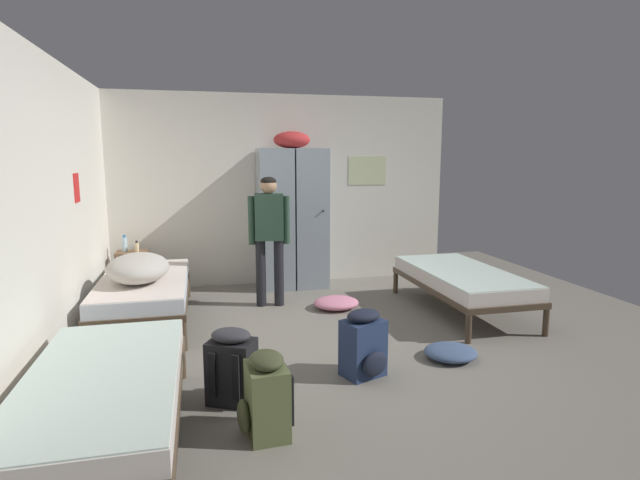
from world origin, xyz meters
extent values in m
plane|color=slate|center=(0.00, 0.00, 0.00)|extent=(7.79, 7.79, 0.00)
cube|color=silver|center=(0.00, 2.46, 1.29)|extent=(4.67, 0.06, 2.57)
cube|color=silver|center=(-2.31, 0.00, 1.29)|extent=(0.06, 4.87, 2.57)
cube|color=beige|center=(1.21, 2.43, 1.55)|extent=(0.55, 0.01, 0.40)
cube|color=red|center=(-2.27, 0.85, 1.45)|extent=(0.01, 0.20, 0.28)
cube|color=#8C99A3|center=(-0.15, 2.15, 0.93)|extent=(0.44, 0.52, 1.85)
cylinder|color=black|center=(-0.03, 1.88, 1.05)|extent=(0.02, 0.03, 0.02)
cube|color=#8C99A3|center=(0.31, 2.15, 0.93)|extent=(0.44, 0.52, 1.85)
cylinder|color=black|center=(0.43, 1.88, 1.05)|extent=(0.02, 0.03, 0.02)
ellipsoid|color=red|center=(0.08, 2.15, 1.96)|extent=(0.48, 0.36, 0.22)
cylinder|color=brown|center=(-2.15, 2.04, 0.28)|extent=(0.03, 0.03, 0.55)
cylinder|color=brown|center=(-1.80, 2.04, 0.28)|extent=(0.03, 0.03, 0.55)
cylinder|color=brown|center=(-2.15, 2.31, 0.28)|extent=(0.03, 0.03, 0.55)
cylinder|color=brown|center=(-1.80, 2.31, 0.28)|extent=(0.03, 0.03, 0.55)
cube|color=brown|center=(-1.98, 2.17, 0.19)|extent=(0.38, 0.30, 0.02)
cube|color=brown|center=(-1.98, 2.17, 0.56)|extent=(0.38, 0.30, 0.02)
cylinder|color=#473828|center=(2.15, 1.51, 0.14)|extent=(0.06, 0.06, 0.28)
cylinder|color=#473828|center=(1.31, 1.51, 0.14)|extent=(0.06, 0.06, 0.28)
cylinder|color=#473828|center=(2.15, -0.33, 0.14)|extent=(0.06, 0.06, 0.28)
cylinder|color=#473828|center=(1.31, -0.33, 0.14)|extent=(0.06, 0.06, 0.28)
cube|color=#473828|center=(1.73, 0.59, 0.31)|extent=(0.90, 1.90, 0.06)
cube|color=silver|center=(1.73, 0.59, 0.41)|extent=(0.87, 1.84, 0.14)
cube|color=silver|center=(1.73, 0.59, 0.49)|extent=(0.86, 1.82, 0.01)
cylinder|color=#473828|center=(-2.15, 0.10, 0.14)|extent=(0.06, 0.06, 0.28)
cylinder|color=#473828|center=(-1.31, 0.10, 0.14)|extent=(0.06, 0.06, 0.28)
cylinder|color=#473828|center=(-2.15, 1.94, 0.14)|extent=(0.06, 0.06, 0.28)
cylinder|color=#473828|center=(-1.31, 1.94, 0.14)|extent=(0.06, 0.06, 0.28)
cube|color=#473828|center=(-1.73, 1.02, 0.31)|extent=(0.90, 1.90, 0.06)
cube|color=silver|center=(-1.73, 1.02, 0.41)|extent=(0.87, 1.84, 0.14)
cube|color=silver|center=(-1.73, 1.02, 0.49)|extent=(0.86, 1.82, 0.01)
cylinder|color=#473828|center=(-2.15, -0.49, 0.14)|extent=(0.06, 0.06, 0.28)
cylinder|color=#473828|center=(-1.31, -0.49, 0.14)|extent=(0.06, 0.06, 0.28)
cube|color=#473828|center=(-1.73, -1.41, 0.31)|extent=(0.90, 1.90, 0.06)
cube|color=silver|center=(-1.73, -1.41, 0.41)|extent=(0.87, 1.84, 0.14)
cube|color=silver|center=(-1.73, -1.41, 0.49)|extent=(0.86, 1.82, 0.01)
ellipsoid|color=#B7B2A8|center=(-1.75, 0.84, 0.64)|extent=(0.61, 0.83, 0.29)
cylinder|color=black|center=(-0.24, 1.33, 0.39)|extent=(0.12, 0.12, 0.79)
cylinder|color=black|center=(-0.45, 1.35, 0.39)|extent=(0.12, 0.12, 0.79)
cube|color=#284233|center=(-0.35, 1.34, 1.06)|extent=(0.35, 0.23, 0.54)
cylinder|color=#284233|center=(-0.15, 1.31, 1.02)|extent=(0.08, 0.08, 0.56)
cylinder|color=#284233|center=(-0.55, 1.36, 1.02)|extent=(0.08, 0.08, 0.56)
sphere|color=tan|center=(-0.35, 1.34, 1.42)|extent=(0.19, 0.19, 0.19)
ellipsoid|color=black|center=(-0.35, 1.34, 1.47)|extent=(0.18, 0.18, 0.11)
cylinder|color=#B2DBEA|center=(-2.06, 2.19, 0.66)|extent=(0.06, 0.06, 0.18)
cylinder|color=#2666B2|center=(-2.06, 2.19, 0.76)|extent=(0.03, 0.03, 0.03)
cylinder|color=beige|center=(-1.91, 2.13, 0.63)|extent=(0.05, 0.05, 0.11)
cylinder|color=black|center=(-1.91, 2.13, 0.70)|extent=(0.03, 0.03, 0.03)
cube|color=#566038|center=(-0.75, -1.49, 0.23)|extent=(0.26, 0.34, 0.46)
ellipsoid|color=#383D23|center=(-0.90, -1.50, 0.15)|extent=(0.10, 0.25, 0.20)
ellipsoid|color=#383D23|center=(-0.75, -1.49, 0.50)|extent=(0.24, 0.30, 0.10)
cube|color=black|center=(-0.63, -1.39, 0.25)|extent=(0.03, 0.05, 0.32)
cube|color=black|center=(-0.61, -1.56, 0.25)|extent=(0.03, 0.05, 0.32)
cube|color=black|center=(-0.94, -0.99, 0.23)|extent=(0.39, 0.36, 0.46)
ellipsoid|color=#2D2D33|center=(-0.87, -0.86, 0.15)|extent=(0.25, 0.18, 0.20)
ellipsoid|color=#2D2D33|center=(-0.94, -0.99, 0.50)|extent=(0.35, 0.32, 0.10)
cube|color=black|center=(-0.92, -1.15, 0.25)|extent=(0.06, 0.04, 0.32)
cube|color=black|center=(-1.08, -1.07, 0.25)|extent=(0.06, 0.04, 0.32)
cube|color=navy|center=(0.11, -0.78, 0.23)|extent=(0.39, 0.34, 0.46)
ellipsoid|color=black|center=(0.17, -0.92, 0.15)|extent=(0.25, 0.16, 0.20)
ellipsoid|color=black|center=(0.11, -0.78, 0.50)|extent=(0.35, 0.31, 0.10)
cube|color=black|center=(-0.02, -0.68, 0.25)|extent=(0.06, 0.04, 0.32)
cube|color=black|center=(0.15, -0.62, 0.25)|extent=(0.06, 0.04, 0.32)
ellipsoid|color=#42567A|center=(0.97, -0.63, 0.06)|extent=(0.46, 0.44, 0.11)
ellipsoid|color=pink|center=(0.38, 1.04, 0.07)|extent=(0.53, 0.46, 0.13)
camera|label=1|loc=(-1.12, -4.48, 1.75)|focal=28.54mm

